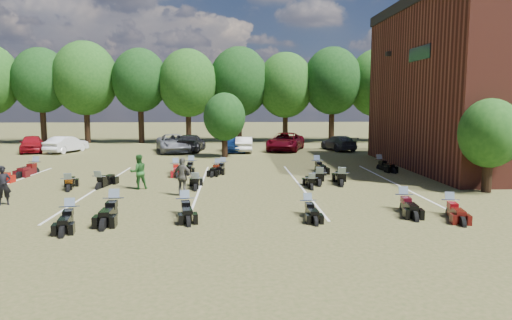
{
  "coord_description": "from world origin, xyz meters",
  "views": [
    {
      "loc": [
        -1.38,
        -19.48,
        4.15
      ],
      "look_at": [
        -0.17,
        4.0,
        1.2
      ],
      "focal_mm": 32.0,
      "sensor_mm": 36.0,
      "label": 1
    }
  ],
  "objects": [
    {
      "name": "ground",
      "position": [
        0.0,
        0.0,
        0.0
      ],
      "size": [
        160.0,
        160.0,
        0.0
      ],
      "primitive_type": "plane",
      "color": "brown",
      "rests_on": "ground"
    },
    {
      "name": "motorcycle_16",
      "position": [
        -3.95,
        8.43,
        0.0
      ],
      "size": [
        0.75,
        2.32,
        1.29
      ],
      "primitive_type": null,
      "rotation": [
        0.0,
        0.0,
        -0.01
      ],
      "color": "black",
      "rests_on": "ground"
    },
    {
      "name": "motorcycle_2",
      "position": [
        -5.77,
        -2.79,
        0.0
      ],
      "size": [
        0.92,
        2.5,
        1.37
      ],
      "primitive_type": null,
      "rotation": [
        0.0,
        0.0,
        0.05
      ],
      "color": "black",
      "rests_on": "ground"
    },
    {
      "name": "motorcycle_13",
      "position": [
        2.4,
        2.0,
        0.0
      ],
      "size": [
        0.72,
        2.07,
        1.14
      ],
      "primitive_type": null,
      "rotation": [
        0.0,
        0.0,
        3.11
      ],
      "color": "black",
      "rests_on": "ground"
    },
    {
      "name": "motorcycle_8",
      "position": [
        -9.16,
        2.16,
        0.0
      ],
      "size": [
        1.16,
        2.29,
        1.22
      ],
      "primitive_type": null,
      "rotation": [
        0.0,
        0.0,
        3.36
      ],
      "color": "black",
      "rests_on": "ground"
    },
    {
      "name": "motorcycle_18",
      "position": [
        -2.0,
        8.13,
        0.0
      ],
      "size": [
        0.95,
        2.18,
        1.18
      ],
      "primitive_type": null,
      "rotation": [
        0.0,
        0.0,
        -0.13
      ],
      "color": "black",
      "rests_on": "ground"
    },
    {
      "name": "motorcycle_4",
      "position": [
        1.41,
        -2.95,
        0.0
      ],
      "size": [
        0.66,
        2.0,
        1.11
      ],
      "primitive_type": null,
      "rotation": [
        0.0,
        0.0,
        0.02
      ],
      "color": "black",
      "rests_on": "ground"
    },
    {
      "name": "parking_lines",
      "position": [
        -3.0,
        3.0,
        0.01
      ],
      "size": [
        20.1,
        14.0,
        0.01
      ],
      "color": "silver",
      "rests_on": "ground"
    },
    {
      "name": "car_0",
      "position": [
        -18.32,
        19.71,
        0.73
      ],
      "size": [
        3.07,
        4.63,
        1.47
      ],
      "primitive_type": "imported",
      "rotation": [
        0.0,
        0.0,
        0.34
      ],
      "color": "maroon",
      "rests_on": "ground"
    },
    {
      "name": "car_7",
      "position": [
        7.93,
        20.05,
        0.65
      ],
      "size": [
        2.74,
        4.79,
        1.31
      ],
      "primitive_type": "imported",
      "rotation": [
        0.0,
        0.0,
        3.35
      ],
      "color": "#3C3C42",
      "rests_on": "ground"
    },
    {
      "name": "motorcycle_6",
      "position": [
        6.68,
        -3.26,
        0.0
      ],
      "size": [
        1.05,
        2.2,
        1.18
      ],
      "primitive_type": null,
      "rotation": [
        0.0,
        0.0,
        -0.18
      ],
      "color": "#4B0D0A",
      "rests_on": "ground"
    },
    {
      "name": "motorcycle_14",
      "position": [
        -13.11,
        7.95,
        0.0
      ],
      "size": [
        0.99,
        2.52,
        1.37
      ],
      "primitive_type": null,
      "rotation": [
        0.0,
        0.0,
        -0.09
      ],
      "color": "#470A0F",
      "rests_on": "ground"
    },
    {
      "name": "tree_line",
      "position": [
        -1.0,
        29.0,
        6.31
      ],
      "size": [
        56.0,
        6.0,
        9.79
      ],
      "color": "black",
      "rests_on": "ground"
    },
    {
      "name": "motorcycle_12",
      "position": [
        4.04,
        2.76,
        0.0
      ],
      "size": [
        1.15,
        2.56,
        1.38
      ],
      "primitive_type": null,
      "rotation": [
        0.0,
        0.0,
        2.99
      ],
      "color": "black",
      "rests_on": "ground"
    },
    {
      "name": "motorcycle_11",
      "position": [
        2.97,
        2.94,
        0.0
      ],
      "size": [
        1.03,
        2.49,
        1.35
      ],
      "primitive_type": null,
      "rotation": [
        0.0,
        0.0,
        3.03
      ],
      "color": "black",
      "rests_on": "ground"
    },
    {
      "name": "motorcycle_20",
      "position": [
        7.87,
        8.5,
        0.0
      ],
      "size": [
        1.1,
        2.37,
        1.27
      ],
      "primitive_type": null,
      "rotation": [
        0.0,
        0.0,
        0.17
      ],
      "color": "black",
      "rests_on": "ground"
    },
    {
      "name": "young_tree_midfield",
      "position": [
        -2.0,
        15.5,
        3.09
      ],
      "size": [
        3.2,
        3.2,
        4.7
      ],
      "color": "black",
      "rests_on": "ground"
    },
    {
      "name": "motorcycle_9",
      "position": [
        -7.89,
        2.7,
        0.0
      ],
      "size": [
        1.05,
        2.32,
        1.25
      ],
      "primitive_type": null,
      "rotation": [
        0.0,
        0.0,
        2.99
      ],
      "color": "black",
      "rests_on": "ground"
    },
    {
      "name": "young_tree_near_building",
      "position": [
        10.5,
        1.0,
        2.75
      ],
      "size": [
        2.8,
        2.8,
        4.16
      ],
      "color": "black",
      "rests_on": "ground"
    },
    {
      "name": "car_4",
      "position": [
        -1.33,
        19.17,
        0.69
      ],
      "size": [
        2.14,
        4.25,
        1.39
      ],
      "primitive_type": "imported",
      "rotation": [
        0.0,
        0.0,
        0.13
      ],
      "color": "navy",
      "rests_on": "ground"
    },
    {
      "name": "motorcycle_10",
      "position": [
        -3.17,
        2.05,
        0.0
      ],
      "size": [
        0.81,
        2.24,
        1.23
      ],
      "primitive_type": null,
      "rotation": [
        0.0,
        0.0,
        3.19
      ],
      "color": "black",
      "rests_on": "ground"
    },
    {
      "name": "person_black",
      "position": [
        -10.74,
        -0.68,
        0.81
      ],
      "size": [
        0.7,
        0.62,
        1.62
      ],
      "primitive_type": "imported",
      "rotation": [
        0.0,
        0.0,
        0.5
      ],
      "color": "black",
      "rests_on": "ground"
    },
    {
      "name": "car_2",
      "position": [
        -6.38,
        19.24,
        0.76
      ],
      "size": [
        3.79,
        5.94,
        1.53
      ],
      "primitive_type": "imported",
      "rotation": [
        0.0,
        0.0,
        0.24
      ],
      "color": "gray",
      "rests_on": "ground"
    },
    {
      "name": "motorcycle_15",
      "position": [
        -4.75,
        7.42,
        0.0
      ],
      "size": [
        1.05,
        2.34,
        1.26
      ],
      "primitive_type": null,
      "rotation": [
        0.0,
        0.0,
        0.15
      ],
      "color": "maroon",
      "rests_on": "ground"
    },
    {
      "name": "person_green",
      "position": [
        -5.93,
        2.54,
        0.84
      ],
      "size": [
        1.01,
        0.93,
        1.69
      ],
      "primitive_type": "imported",
      "rotation": [
        0.0,
        0.0,
        3.58
      ],
      "color": "#235921",
      "rests_on": "ground"
    },
    {
      "name": "car_6",
      "position": [
        3.24,
        20.15,
        0.78
      ],
      "size": [
        4.18,
        6.15,
        1.56
      ],
      "primitive_type": "imported",
      "rotation": [
        0.0,
        0.0,
        -0.31
      ],
      "color": "#52040F",
      "rests_on": "ground"
    },
    {
      "name": "person_grey",
      "position": [
        -3.62,
        0.81,
        0.87
      ],
      "size": [
        1.1,
        0.85,
        1.74
      ],
      "primitive_type": "imported",
      "rotation": [
        0.0,
        0.0,
        2.66
      ],
      "color": "#525046",
      "rests_on": "ground"
    },
    {
      "name": "motorcycle_1",
      "position": [
        -7.02,
        -3.78,
        0.0
      ],
      "size": [
        1.09,
        2.27,
        1.22
      ],
      "primitive_type": null,
      "rotation": [
        0.0,
        0.0,
        0.19
      ],
      "color": "black",
      "rests_on": "ground"
    },
    {
      "name": "motorcycle_17",
      "position": [
        -2.31,
        7.51,
        0.0
      ],
      "size": [
        1.01,
        2.21,
        1.19
      ],
      "primitive_type": null,
      "rotation": [
        0.0,
        0.0,
        -0.16
      ],
      "color": "black",
      "rests_on": "ground"
    },
    {
      "name": "car_1",
      "position": [
        -15.4,
        19.55,
        0.69
      ],
      "size": [
        2.68,
        4.41,
        1.37
      ],
      "primitive_type": "imported",
      "rotation": [
        0.0,
        0.0,
        2.82
      ],
      "color": "silver",
      "rests_on": "ground"
    },
    {
      "name": "car_5",
      "position": [
        -0.41,
        19.16,
        0.65
      ],
      "size": [
        1.57,
        4.03,
        1.31
      ],
      "primitive_type": "imported",
      "rotation": [
        0.0,
        0.0,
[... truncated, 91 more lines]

